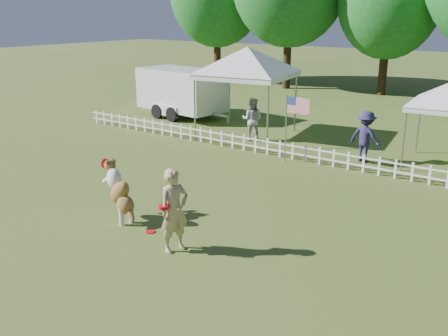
% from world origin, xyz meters
% --- Properties ---
extents(ground, '(120.00, 120.00, 0.00)m').
position_xyz_m(ground, '(0.00, 0.00, 0.00)').
color(ground, '#42571B').
rests_on(ground, ground).
extents(picket_fence, '(22.00, 0.08, 0.60)m').
position_xyz_m(picket_fence, '(0.00, 7.00, 0.30)').
color(picket_fence, white).
rests_on(picket_fence, ground).
extents(handler, '(0.60, 0.75, 1.80)m').
position_xyz_m(handler, '(0.47, -0.49, 0.90)').
color(handler, tan).
rests_on(handler, ground).
extents(dog, '(1.45, 0.89, 1.42)m').
position_xyz_m(dog, '(-1.66, -0.04, 0.71)').
color(dog, brown).
rests_on(dog, ground).
extents(frisbee_on_turf, '(0.27, 0.27, 0.02)m').
position_xyz_m(frisbee_on_turf, '(-0.60, -0.16, 0.01)').
color(frisbee_on_turf, red).
rests_on(frisbee_on_turf, ground).
extents(canopy_tent_left, '(3.83, 3.83, 3.46)m').
position_xyz_m(canopy_tent_left, '(-4.02, 9.12, 1.73)').
color(canopy_tent_left, white).
rests_on(canopy_tent_left, ground).
extents(cargo_trailer, '(5.52, 2.96, 2.32)m').
position_xyz_m(cargo_trailer, '(-8.58, 10.39, 1.16)').
color(cargo_trailer, silver).
rests_on(cargo_trailer, ground).
extents(flag_pole, '(0.87, 0.09, 2.27)m').
position_xyz_m(flag_pole, '(-0.84, 6.61, 1.14)').
color(flag_pole, gray).
rests_on(flag_pole, ground).
extents(spectator_a, '(0.98, 0.88, 1.67)m').
position_xyz_m(spectator_a, '(-3.34, 8.47, 0.83)').
color(spectator_a, '#ABAAB0').
rests_on(spectator_a, ground).
extents(spectator_b, '(1.20, 0.81, 1.72)m').
position_xyz_m(spectator_b, '(1.32, 8.22, 0.86)').
color(spectator_b, '#262249').
rests_on(spectator_b, ground).
extents(tree_far_left, '(6.60, 6.60, 11.00)m').
position_xyz_m(tree_far_left, '(-15.00, 22.00, 5.50)').
color(tree_far_left, '#19581F').
rests_on(tree_far_left, ground).
extents(tree_center_left, '(6.00, 6.00, 9.80)m').
position_xyz_m(tree_center_left, '(-3.00, 22.50, 4.90)').
color(tree_center_left, '#19581F').
rests_on(tree_center_left, ground).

